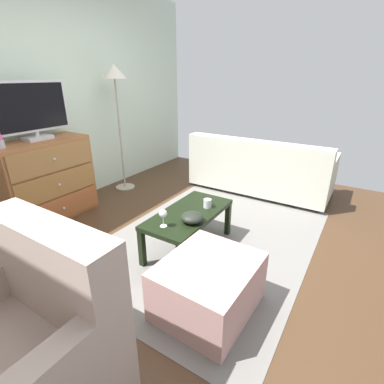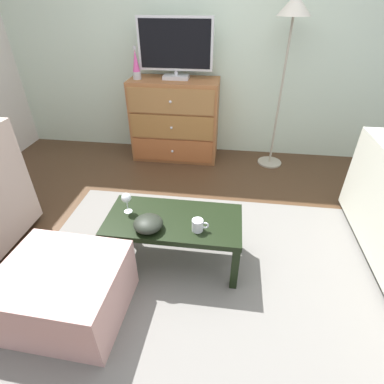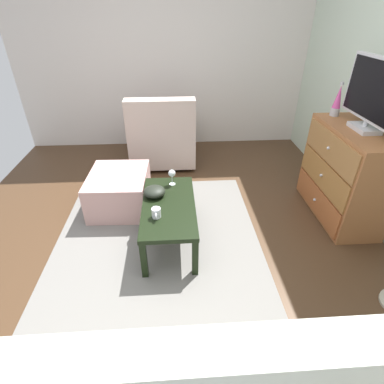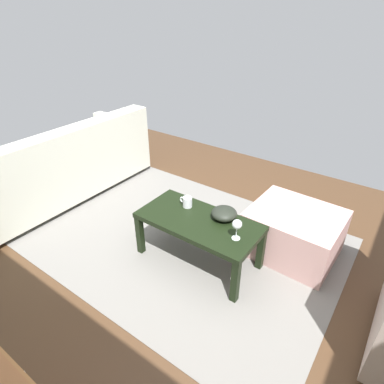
{
  "view_description": "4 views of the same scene",
  "coord_description": "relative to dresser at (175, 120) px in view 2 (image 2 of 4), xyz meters",
  "views": [
    {
      "loc": [
        -2.04,
        -1.37,
        1.59
      ],
      "look_at": [
        -0.11,
        -0.16,
        0.64
      ],
      "focal_mm": 26.41,
      "sensor_mm": 36.0,
      "label": 1
    },
    {
      "loc": [
        0.3,
        -1.67,
        1.71
      ],
      "look_at": [
        0.1,
        -0.13,
        0.67
      ],
      "focal_mm": 27.59,
      "sensor_mm": 36.0,
      "label": 2
    },
    {
      "loc": [
        2.12,
        -0.01,
        1.88
      ],
      "look_at": [
        -0.09,
        0.13,
        0.48
      ],
      "focal_mm": 27.65,
      "sensor_mm": 36.0,
      "label": 3
    },
    {
      "loc": [
        -1.17,
        1.59,
        1.83
      ],
      "look_at": [
        -0.11,
        0.1,
        0.76
      ],
      "focal_mm": 30.2,
      "sensor_mm": 36.0,
      "label": 4
    }
  ],
  "objects": [
    {
      "name": "wine_glass",
      "position": [
        -0.04,
        -1.71,
        0.05
      ],
      "size": [
        0.07,
        0.07,
        0.16
      ],
      "color": "silver",
      "rests_on": "coffee_table"
    },
    {
      "name": "dresser",
      "position": [
        0.0,
        0.0,
        0.0
      ],
      "size": [
        1.0,
        0.49,
        0.93
      ],
      "color": "#975C34",
      "rests_on": "ground_plane"
    },
    {
      "name": "coffee_table",
      "position": [
        0.31,
        -1.75,
        -0.12
      ],
      "size": [
        0.95,
        0.47,
        0.4
      ],
      "color": "black",
      "rests_on": "ground_plane"
    },
    {
      "name": "tv",
      "position": [
        0.02,
        0.02,
        0.79
      ],
      "size": [
        0.8,
        0.18,
        0.61
      ],
      "color": "silver",
      "rests_on": "dresser"
    },
    {
      "name": "lava_lamp",
      "position": [
        -0.4,
        -0.04,
        0.61
      ],
      "size": [
        0.09,
        0.09,
        0.33
      ],
      "color": "#B7B7BC",
      "rests_on": "dresser"
    },
    {
      "name": "ottoman",
      "position": [
        -0.27,
        -2.29,
        -0.27
      ],
      "size": [
        0.72,
        0.62,
        0.4
      ],
      "primitive_type": "cube",
      "rotation": [
        0.0,
        0.0,
        -0.04
      ],
      "color": "#C1948F",
      "rests_on": "ground_plane"
    },
    {
      "name": "standing_lamp",
      "position": [
        1.16,
        -0.05,
        1.01
      ],
      "size": [
        0.32,
        0.32,
        1.72
      ],
      "color": "#A59E8C",
      "rests_on": "ground_plane"
    },
    {
      "name": "area_rug",
      "position": [
        0.55,
        -1.87,
        -0.46
      ],
      "size": [
        2.6,
        1.9,
        0.01
      ],
      "primitive_type": "cube",
      "color": "slate",
      "rests_on": "ground_plane"
    },
    {
      "name": "mug",
      "position": [
        0.49,
        -1.85,
        -0.02
      ],
      "size": [
        0.11,
        0.08,
        0.08
      ],
      "color": "silver",
      "rests_on": "coffee_table"
    },
    {
      "name": "bowl_decorative",
      "position": [
        0.16,
        -1.88,
        -0.02
      ],
      "size": [
        0.2,
        0.2,
        0.09
      ],
      "primitive_type": "ellipsoid",
      "color": "black",
      "rests_on": "coffee_table"
    },
    {
      "name": "ground_plane",
      "position": [
        0.35,
        -1.67,
        -0.49
      ],
      "size": [
        5.36,
        4.44,
        0.05
      ],
      "primitive_type": "cube",
      "color": "#462F1D"
    },
    {
      "name": "wall_accent_rear",
      "position": [
        0.35,
        0.31,
        0.9
      ],
      "size": [
        5.36,
        0.12,
        2.74
      ],
      "primitive_type": "cube",
      "color": "silver",
      "rests_on": "ground_plane"
    }
  ]
}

